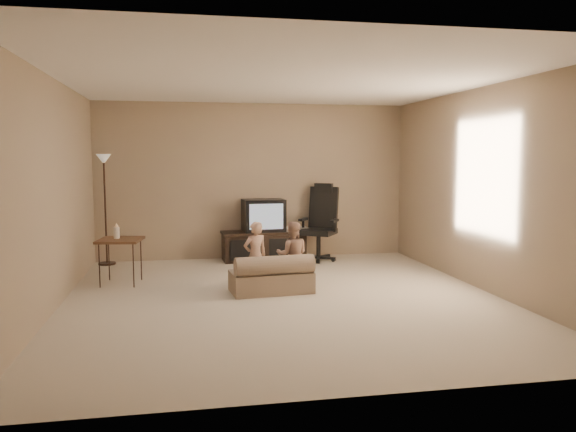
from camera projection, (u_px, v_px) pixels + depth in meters
name	position (u px, v px, depth m)	size (l,w,h in m)	color
floor	(284.00, 298.00, 6.54)	(5.50, 5.50, 0.00)	beige
room_shell	(284.00, 168.00, 6.38)	(5.50, 5.50, 5.50)	white
tv_stand	(264.00, 235.00, 8.96)	(1.39, 0.58, 0.97)	black
office_chair	(320.00, 233.00, 8.94)	(0.78, 0.78, 1.22)	black
side_table	(120.00, 240.00, 7.24)	(0.60, 0.60, 0.80)	brown
floor_lamp	(104.00, 184.00, 8.48)	(0.26, 0.26, 1.69)	black
child_sofa	(272.00, 277.00, 6.79)	(1.02, 0.64, 0.47)	gray
toddler_left	(255.00, 256.00, 6.89)	(0.31, 0.23, 0.86)	tan
toddler_right	(292.00, 255.00, 7.06)	(0.41, 0.22, 0.84)	tan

